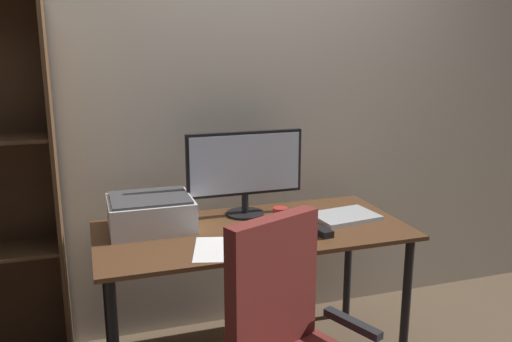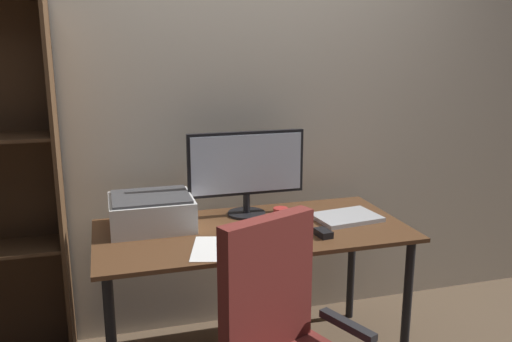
# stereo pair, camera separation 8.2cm
# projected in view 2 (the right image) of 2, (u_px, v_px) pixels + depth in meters

# --- Properties ---
(back_wall) EXTENTS (6.40, 0.10, 2.60)m
(back_wall) POSITION_uv_depth(u_px,v_px,m) (226.00, 102.00, 2.96)
(back_wall) COLOR beige
(back_wall) RESTS_ON ground
(desk) EXTENTS (1.51, 0.72, 0.74)m
(desk) POSITION_uv_depth(u_px,v_px,m) (253.00, 245.00, 2.62)
(desk) COLOR #56351E
(desk) RESTS_ON ground
(monitor) EXTENTS (0.61, 0.20, 0.44)m
(monitor) POSITION_uv_depth(u_px,v_px,m) (246.00, 167.00, 2.75)
(monitor) COLOR black
(monitor) RESTS_ON desk
(keyboard) EXTENTS (0.29, 0.12, 0.02)m
(keyboard) POSITION_uv_depth(u_px,v_px,m) (272.00, 240.00, 2.42)
(keyboard) COLOR black
(keyboard) RESTS_ON desk
(mouse) EXTENTS (0.07, 0.10, 0.03)m
(mouse) POSITION_uv_depth(u_px,v_px,m) (323.00, 233.00, 2.49)
(mouse) COLOR black
(mouse) RESTS_ON desk
(coffee_mug) EXTENTS (0.09, 0.07, 0.09)m
(coffee_mug) POSITION_uv_depth(u_px,v_px,m) (281.00, 217.00, 2.62)
(coffee_mug) COLOR #B72D28
(coffee_mug) RESTS_ON desk
(laptop) EXTENTS (0.35, 0.27, 0.02)m
(laptop) POSITION_uv_depth(u_px,v_px,m) (346.00, 217.00, 2.73)
(laptop) COLOR #B7BABC
(laptop) RESTS_ON desk
(printer) EXTENTS (0.40, 0.34, 0.16)m
(printer) POSITION_uv_depth(u_px,v_px,m) (151.00, 211.00, 2.60)
(printer) COLOR silver
(printer) RESTS_ON desk
(paper_sheet) EXTENTS (0.28, 0.34, 0.00)m
(paper_sheet) POSITION_uv_depth(u_px,v_px,m) (216.00, 249.00, 2.34)
(paper_sheet) COLOR white
(paper_sheet) RESTS_ON desk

